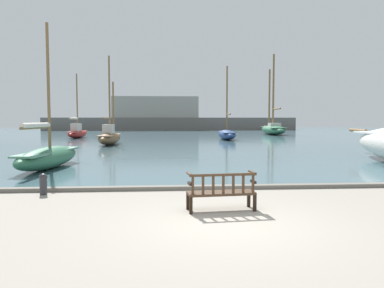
{
  "coord_description": "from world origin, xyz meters",
  "views": [
    {
      "loc": [
        -1.26,
        -7.58,
        2.18
      ],
      "look_at": [
        0.04,
        10.0,
        1.0
      ],
      "focal_mm": 35.0,
      "sensor_mm": 36.0,
      "label": 1
    }
  ],
  "objects_px": {
    "sailboat_mid_starboard": "(227,134)",
    "mooring_bollard": "(43,183)",
    "park_bench": "(221,191)",
    "sailboat_far_port": "(110,137)",
    "sailboat_nearest_port": "(77,132)",
    "sailboat_outer_starboard": "(273,128)",
    "sailboat_distant_harbor": "(49,156)"
  },
  "relations": [
    {
      "from": "sailboat_distant_harbor",
      "to": "mooring_bollard",
      "type": "relative_size",
      "value": 10.0
    },
    {
      "from": "park_bench",
      "to": "mooring_bollard",
      "type": "relative_size",
      "value": 2.66
    },
    {
      "from": "sailboat_mid_starboard",
      "to": "sailboat_far_port",
      "type": "height_order",
      "value": "sailboat_mid_starboard"
    },
    {
      "from": "park_bench",
      "to": "sailboat_outer_starboard",
      "type": "xyz_separation_m",
      "value": [
        13.34,
        40.89,
        0.47
      ]
    },
    {
      "from": "sailboat_mid_starboard",
      "to": "sailboat_far_port",
      "type": "relative_size",
      "value": 1.03
    },
    {
      "from": "mooring_bollard",
      "to": "sailboat_nearest_port",
      "type": "bearing_deg",
      "value": 101.14
    },
    {
      "from": "sailboat_nearest_port",
      "to": "sailboat_outer_starboard",
      "type": "distance_m",
      "value": 25.41
    },
    {
      "from": "sailboat_mid_starboard",
      "to": "mooring_bollard",
      "type": "distance_m",
      "value": 28.68
    },
    {
      "from": "sailboat_mid_starboard",
      "to": "sailboat_outer_starboard",
      "type": "bearing_deg",
      "value": 54.7
    },
    {
      "from": "sailboat_mid_starboard",
      "to": "mooring_bollard",
      "type": "xyz_separation_m",
      "value": [
        -9.89,
        -26.93,
        -0.32
      ]
    },
    {
      "from": "park_bench",
      "to": "sailboat_outer_starboard",
      "type": "height_order",
      "value": "sailboat_outer_starboard"
    },
    {
      "from": "sailboat_distant_harbor",
      "to": "sailboat_outer_starboard",
      "type": "distance_m",
      "value": 38.64
    },
    {
      "from": "sailboat_mid_starboard",
      "to": "sailboat_distant_harbor",
      "type": "bearing_deg",
      "value": -117.72
    },
    {
      "from": "sailboat_distant_harbor",
      "to": "sailboat_mid_starboard",
      "type": "bearing_deg",
      "value": 62.28
    },
    {
      "from": "sailboat_far_port",
      "to": "mooring_bollard",
      "type": "bearing_deg",
      "value": -87.12
    },
    {
      "from": "sailboat_distant_harbor",
      "to": "mooring_bollard",
      "type": "xyz_separation_m",
      "value": [
        1.45,
        -5.35,
        -0.26
      ]
    },
    {
      "from": "sailboat_mid_starboard",
      "to": "sailboat_distant_harbor",
      "type": "xyz_separation_m",
      "value": [
        -11.34,
        -21.57,
        -0.05
      ]
    },
    {
      "from": "sailboat_far_port",
      "to": "sailboat_distant_harbor",
      "type": "relative_size",
      "value": 1.18
    },
    {
      "from": "sailboat_outer_starboard",
      "to": "sailboat_nearest_port",
      "type": "bearing_deg",
      "value": -163.44
    },
    {
      "from": "sailboat_nearest_port",
      "to": "sailboat_distant_harbor",
      "type": "bearing_deg",
      "value": -79.7
    },
    {
      "from": "sailboat_mid_starboard",
      "to": "sailboat_far_port",
      "type": "bearing_deg",
      "value": -148.68
    },
    {
      "from": "park_bench",
      "to": "sailboat_far_port",
      "type": "relative_size",
      "value": 0.23
    },
    {
      "from": "park_bench",
      "to": "sailboat_far_port",
      "type": "distance_m",
      "value": 23.3
    },
    {
      "from": "park_bench",
      "to": "sailboat_mid_starboard",
      "type": "height_order",
      "value": "sailboat_mid_starboard"
    },
    {
      "from": "sailboat_nearest_port",
      "to": "sailboat_outer_starboard",
      "type": "xyz_separation_m",
      "value": [
        24.36,
        7.24,
        0.22
      ]
    },
    {
      "from": "sailboat_nearest_port",
      "to": "mooring_bollard",
      "type": "xyz_separation_m",
      "value": [
        6.18,
        -31.39,
        -0.37
      ]
    },
    {
      "from": "sailboat_mid_starboard",
      "to": "sailboat_nearest_port",
      "type": "xyz_separation_m",
      "value": [
        -16.07,
        4.47,
        0.05
      ]
    },
    {
      "from": "sailboat_far_port",
      "to": "mooring_bollard",
      "type": "relative_size",
      "value": 11.79
    },
    {
      "from": "sailboat_mid_starboard",
      "to": "sailboat_distant_harbor",
      "type": "height_order",
      "value": "sailboat_mid_starboard"
    },
    {
      "from": "sailboat_mid_starboard",
      "to": "mooring_bollard",
      "type": "height_order",
      "value": "sailboat_mid_starboard"
    },
    {
      "from": "park_bench",
      "to": "sailboat_outer_starboard",
      "type": "bearing_deg",
      "value": 71.93
    },
    {
      "from": "sailboat_far_port",
      "to": "sailboat_outer_starboard",
      "type": "height_order",
      "value": "sailboat_outer_starboard"
    }
  ]
}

